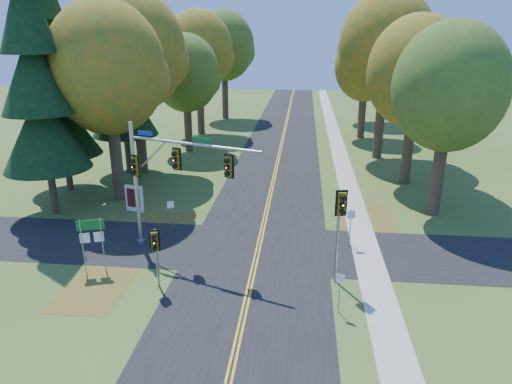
# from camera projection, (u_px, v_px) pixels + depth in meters

# --- Properties ---
(ground) EXTENTS (160.00, 160.00, 0.00)m
(ground) POSITION_uv_depth(u_px,v_px,m) (255.00, 265.00, 24.60)
(ground) COLOR #3C511C
(ground) RESTS_ON ground
(road_main) EXTENTS (8.00, 160.00, 0.02)m
(road_main) POSITION_uv_depth(u_px,v_px,m) (255.00, 265.00, 24.59)
(road_main) COLOR black
(road_main) RESTS_ON ground
(road_cross) EXTENTS (60.00, 6.00, 0.02)m
(road_cross) POSITION_uv_depth(u_px,v_px,m) (258.00, 248.00, 26.47)
(road_cross) COLOR black
(road_cross) RESTS_ON ground
(centerline_left) EXTENTS (0.10, 160.00, 0.01)m
(centerline_left) POSITION_uv_depth(u_px,v_px,m) (253.00, 264.00, 24.60)
(centerline_left) COLOR gold
(centerline_left) RESTS_ON road_main
(centerline_right) EXTENTS (0.10, 160.00, 0.01)m
(centerline_right) POSITION_uv_depth(u_px,v_px,m) (256.00, 265.00, 24.58)
(centerline_right) COLOR gold
(centerline_right) RESTS_ON road_main
(sidewalk_east) EXTENTS (1.60, 160.00, 0.06)m
(sidewalk_east) POSITION_uv_depth(u_px,v_px,m) (372.00, 270.00, 23.98)
(sidewalk_east) COLOR #9E998E
(sidewalk_east) RESTS_ON ground
(leaf_patch_w_near) EXTENTS (4.00, 6.00, 0.00)m
(leaf_patch_w_near) POSITION_uv_depth(u_px,v_px,m) (160.00, 230.00, 28.99)
(leaf_patch_w_near) COLOR brown
(leaf_patch_w_near) RESTS_ON ground
(leaf_patch_e) EXTENTS (3.50, 8.00, 0.00)m
(leaf_patch_e) POSITION_uv_depth(u_px,v_px,m) (369.00, 226.00, 29.56)
(leaf_patch_e) COLOR brown
(leaf_patch_e) RESTS_ON ground
(leaf_patch_w_far) EXTENTS (3.00, 5.00, 0.00)m
(leaf_patch_w_far) POSITION_uv_depth(u_px,v_px,m) (97.00, 286.00, 22.51)
(leaf_patch_w_far) COLOR brown
(leaf_patch_w_far) RESTS_ON ground
(tree_w_a) EXTENTS (8.00, 8.00, 14.15)m
(tree_w_a) POSITION_uv_depth(u_px,v_px,m) (108.00, 69.00, 31.36)
(tree_w_a) COLOR #38281C
(tree_w_a) RESTS_ON ground
(tree_e_a) EXTENTS (7.20, 7.20, 12.73)m
(tree_e_a) POSITION_uv_depth(u_px,v_px,m) (450.00, 88.00, 28.88)
(tree_e_a) COLOR #38281C
(tree_e_a) RESTS_ON ground
(tree_w_b) EXTENTS (8.60, 8.60, 15.38)m
(tree_w_b) POSITION_uv_depth(u_px,v_px,m) (135.00, 52.00, 37.61)
(tree_w_b) COLOR #38281C
(tree_w_b) RESTS_ON ground
(tree_e_b) EXTENTS (7.60, 7.60, 13.33)m
(tree_e_b) POSITION_uv_depth(u_px,v_px,m) (417.00, 73.00, 35.20)
(tree_e_b) COLOR #38281C
(tree_e_b) RESTS_ON ground
(tree_w_c) EXTENTS (6.80, 6.80, 11.91)m
(tree_w_c) POSITION_uv_depth(u_px,v_px,m) (186.00, 74.00, 45.88)
(tree_w_c) COLOR #38281C
(tree_w_c) RESTS_ON ground
(tree_e_c) EXTENTS (8.80, 8.80, 15.79)m
(tree_e_c) POSITION_uv_depth(u_px,v_px,m) (387.00, 46.00, 42.34)
(tree_e_c) COLOR #38281C
(tree_e_c) RESTS_ON ground
(tree_w_d) EXTENTS (8.20, 8.20, 14.56)m
(tree_w_d) POSITION_uv_depth(u_px,v_px,m) (199.00, 51.00, 53.51)
(tree_w_d) COLOR #38281C
(tree_w_d) RESTS_ON ground
(tree_e_d) EXTENTS (7.00, 7.00, 12.32)m
(tree_e_d) POSITION_uv_depth(u_px,v_px,m) (366.00, 66.00, 51.82)
(tree_e_d) COLOR #38281C
(tree_e_d) RESTS_ON ground
(tree_w_e) EXTENTS (8.40, 8.40, 14.97)m
(tree_w_e) POSITION_uv_depth(u_px,v_px,m) (225.00, 46.00, 63.53)
(tree_w_e) COLOR #38281C
(tree_w_e) RESTS_ON ground
(tree_e_e) EXTENTS (7.80, 7.80, 13.74)m
(tree_e_e) POSITION_uv_depth(u_px,v_px,m) (366.00, 53.00, 61.44)
(tree_e_e) COLOR #38281C
(tree_e_e) RESTS_ON ground
(pine_a) EXTENTS (5.60, 5.60, 19.48)m
(pine_a) POSITION_uv_depth(u_px,v_px,m) (35.00, 78.00, 28.62)
(pine_a) COLOR #38281C
(pine_a) RESTS_ON ground
(pine_b) EXTENTS (5.60, 5.60, 17.31)m
(pine_b) POSITION_uv_depth(u_px,v_px,m) (56.00, 85.00, 33.79)
(pine_b) COLOR #38281C
(pine_b) RESTS_ON ground
(pine_c) EXTENTS (5.60, 5.60, 20.56)m
(pine_c) POSITION_uv_depth(u_px,v_px,m) (119.00, 60.00, 37.69)
(pine_c) COLOR #38281C
(pine_c) RESTS_ON ground
(traffic_mast) EXTENTS (7.63, 2.95, 7.31)m
(traffic_mast) POSITION_uv_depth(u_px,v_px,m) (163.00, 173.00, 24.57)
(traffic_mast) COLOR #9A9CA2
(traffic_mast) RESTS_ON ground
(east_signal_pole) EXTENTS (0.57, 0.67, 4.95)m
(east_signal_pole) POSITION_uv_depth(u_px,v_px,m) (340.00, 214.00, 21.56)
(east_signal_pole) COLOR gray
(east_signal_pole) RESTS_ON ground
(ped_signal_pole) EXTENTS (0.49, 0.57, 3.10)m
(ped_signal_pole) POSITION_uv_depth(u_px,v_px,m) (155.00, 245.00, 21.66)
(ped_signal_pole) COLOR gray
(ped_signal_pole) RESTS_ON ground
(route_sign_cluster) EXTENTS (1.32, 0.48, 2.96)m
(route_sign_cluster) POSITION_uv_depth(u_px,v_px,m) (91.00, 235.00, 23.32)
(route_sign_cluster) COLOR gray
(route_sign_cluster) RESTS_ON ground
(info_kiosk) EXTENTS (1.35, 0.54, 1.87)m
(info_kiosk) POSITION_uv_depth(u_px,v_px,m) (134.00, 198.00, 31.76)
(info_kiosk) COLOR silver
(info_kiosk) RESTS_ON ground
(reg_sign_e_north) EXTENTS (0.44, 0.09, 2.33)m
(reg_sign_e_north) POSITION_uv_depth(u_px,v_px,m) (351.00, 221.00, 26.23)
(reg_sign_e_north) COLOR gray
(reg_sign_e_north) RESTS_ON ground
(reg_sign_e_south) EXTENTS (0.37, 0.13, 1.98)m
(reg_sign_e_south) POSITION_uv_depth(u_px,v_px,m) (340.00, 286.00, 19.97)
(reg_sign_e_south) COLOR gray
(reg_sign_e_south) RESTS_ON ground
(reg_sign_w) EXTENTS (0.39, 0.19, 2.14)m
(reg_sign_w) POSITION_uv_depth(u_px,v_px,m) (171.00, 211.00, 28.14)
(reg_sign_w) COLOR gray
(reg_sign_w) RESTS_ON ground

